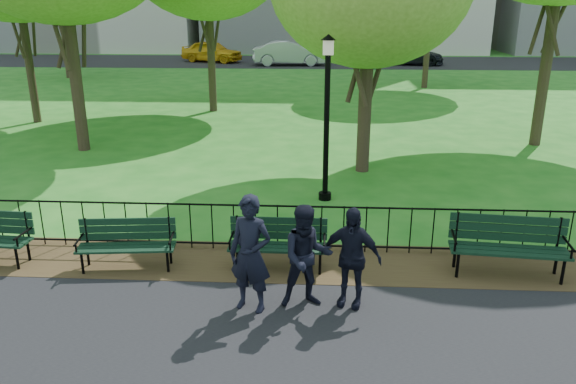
# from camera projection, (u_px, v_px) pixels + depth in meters

# --- Properties ---
(ground) EXTENTS (120.00, 120.00, 0.00)m
(ground) POSITION_uv_depth(u_px,v_px,m) (308.00, 308.00, 8.43)
(ground) COLOR #1F681B
(dirt_strip) EXTENTS (60.00, 1.60, 0.01)m
(dirt_strip) POSITION_uv_depth(u_px,v_px,m) (310.00, 263.00, 9.85)
(dirt_strip) COLOR #3A2918
(dirt_strip) RESTS_ON ground
(far_street) EXTENTS (70.00, 9.00, 0.01)m
(far_street) POSITION_uv_depth(u_px,v_px,m) (319.00, 62.00, 41.47)
(far_street) COLOR black
(far_street) RESTS_ON ground
(iron_fence) EXTENTS (24.06, 0.06, 1.00)m
(iron_fence) POSITION_uv_depth(u_px,v_px,m) (311.00, 226.00, 10.16)
(iron_fence) COLOR black
(iron_fence) RESTS_ON ground
(park_bench_main) EXTENTS (1.67, 0.54, 0.95)m
(park_bench_main) POSITION_uv_depth(u_px,v_px,m) (266.00, 238.00, 9.49)
(park_bench_main) COLOR black
(park_bench_main) RESTS_ON ground
(park_bench_left_a) EXTENTS (1.68, 0.67, 0.93)m
(park_bench_left_a) POSITION_uv_depth(u_px,v_px,m) (127.00, 239.00, 9.56)
(park_bench_left_a) COLOR black
(park_bench_left_a) RESTS_ON ground
(park_bench_right_a) EXTENTS (1.94, 0.77, 1.08)m
(park_bench_right_a) POSITION_uv_depth(u_px,v_px,m) (509.00, 240.00, 9.30)
(park_bench_right_a) COLOR black
(park_bench_right_a) RESTS_ON ground
(lamppost) EXTENTS (0.33, 0.33, 3.70)m
(lamppost) POSITION_uv_depth(u_px,v_px,m) (327.00, 113.00, 12.35)
(lamppost) COLOR black
(lamppost) RESTS_ON ground
(person_left) EXTENTS (0.75, 0.61, 1.78)m
(person_left) POSITION_uv_depth(u_px,v_px,m) (251.00, 254.00, 8.12)
(person_left) COLOR black
(person_left) RESTS_ON asphalt_path
(person_mid) EXTENTS (0.84, 0.55, 1.59)m
(person_mid) POSITION_uv_depth(u_px,v_px,m) (307.00, 257.00, 8.25)
(person_mid) COLOR black
(person_mid) RESTS_ON asphalt_path
(person_right) EXTENTS (0.98, 0.63, 1.56)m
(person_right) POSITION_uv_depth(u_px,v_px,m) (351.00, 257.00, 8.28)
(person_right) COLOR black
(person_right) RESTS_ON asphalt_path
(taxi) EXTENTS (4.84, 3.21, 1.53)m
(taxi) POSITION_uv_depth(u_px,v_px,m) (212.00, 51.00, 41.14)
(taxi) COLOR gold
(taxi) RESTS_ON far_street
(sedan_silver) EXTENTS (5.20, 2.12, 1.68)m
(sedan_silver) POSITION_uv_depth(u_px,v_px,m) (290.00, 53.00, 39.04)
(sedan_silver) COLOR #B4B6BC
(sedan_silver) RESTS_ON far_street
(sedan_dark) EXTENTS (5.12, 2.78, 1.41)m
(sedan_dark) POSITION_uv_depth(u_px,v_px,m) (409.00, 54.00, 39.50)
(sedan_dark) COLOR black
(sedan_dark) RESTS_ON far_street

